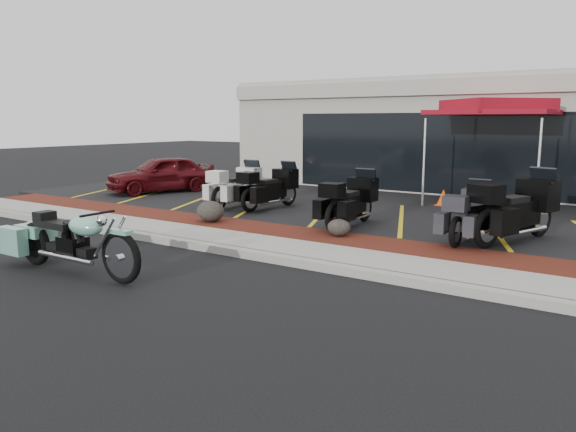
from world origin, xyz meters
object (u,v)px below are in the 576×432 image
Objects in this scene: hero_cruiser at (121,250)px; parked_car at (161,174)px; popup_canopy at (496,109)px; touring_white at (252,181)px; traffic_cone at (443,197)px.

parked_car reaches higher than hero_cruiser.
popup_canopy is at bearing 40.71° from parked_car.
popup_canopy reaches higher than touring_white.
touring_white is 4.14m from parked_car.
hero_cruiser reaches higher than traffic_cone.
parked_car is (-7.21, 7.70, 0.20)m from hero_cruiser.
popup_canopy is at bearing 75.14° from hero_cruiser.
traffic_cone is 2.91m from popup_canopy.
touring_white is at bearing -164.45° from popup_canopy.
hero_cruiser is at bearing -121.27° from popup_canopy.
parked_car is at bearing -178.24° from popup_canopy.
touring_white reaches higher than traffic_cone.
parked_car is (-4.13, 0.34, -0.02)m from touring_white.
traffic_cone is (8.96, 2.37, -0.38)m from parked_car.
touring_white reaches higher than hero_cruiser.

